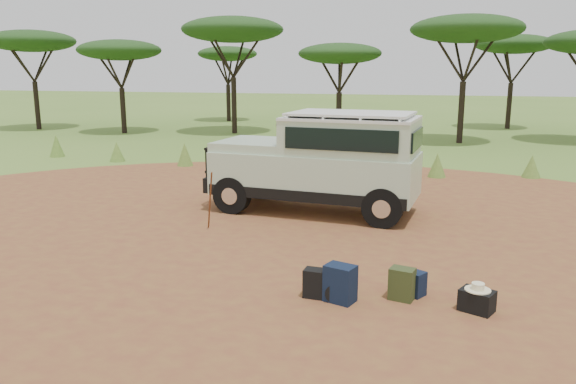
% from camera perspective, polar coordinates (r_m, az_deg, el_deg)
% --- Properties ---
extents(ground, '(140.00, 140.00, 0.00)m').
position_cam_1_polar(ground, '(11.44, -0.69, -5.43)').
color(ground, '#577D2C').
rests_on(ground, ground).
extents(dirt_clearing, '(23.00, 23.00, 0.01)m').
position_cam_1_polar(dirt_clearing, '(11.44, -0.69, -5.41)').
color(dirt_clearing, brown).
rests_on(dirt_clearing, ground).
extents(grass_fringe, '(36.60, 1.60, 0.90)m').
position_cam_1_polar(grass_fringe, '(19.61, 6.46, 3.22)').
color(grass_fringe, '#577D2C').
rests_on(grass_fringe, ground).
extents(acacia_treeline, '(46.70, 13.20, 6.26)m').
position_cam_1_polar(acacia_treeline, '(30.41, 11.15, 14.74)').
color(acacia_treeline, black).
rests_on(acacia_treeline, ground).
extents(safari_vehicle, '(5.32, 2.52, 2.50)m').
position_cam_1_polar(safari_vehicle, '(13.83, 3.47, 2.82)').
color(safari_vehicle, '#B3C9AC').
rests_on(safari_vehicle, ground).
extents(walking_staff, '(0.35, 0.50, 1.36)m').
position_cam_1_polar(walking_staff, '(12.38, -7.93, -0.89)').
color(walking_staff, brown).
rests_on(walking_staff, ground).
extents(backpack_black, '(0.35, 0.27, 0.46)m').
position_cam_1_polar(backpack_black, '(8.87, 2.76, -9.26)').
color(backpack_black, black).
rests_on(backpack_black, ground).
extents(backpack_navy, '(0.53, 0.45, 0.59)m').
position_cam_1_polar(backpack_navy, '(8.72, 5.32, -9.25)').
color(backpack_navy, '#111D35').
rests_on(backpack_navy, ground).
extents(backpack_olive, '(0.42, 0.35, 0.51)m').
position_cam_1_polar(backpack_olive, '(8.93, 11.50, -9.16)').
color(backpack_olive, '#3A4620').
rests_on(backpack_olive, ground).
extents(duffel_navy, '(0.44, 0.41, 0.40)m').
position_cam_1_polar(duffel_navy, '(9.16, 12.58, -9.03)').
color(duffel_navy, '#111D35').
rests_on(duffel_navy, ground).
extents(hard_case, '(0.57, 0.50, 0.33)m').
position_cam_1_polar(hard_case, '(8.84, 18.64, -10.44)').
color(hard_case, black).
rests_on(hard_case, ground).
extents(stuff_sack, '(0.36, 0.36, 0.31)m').
position_cam_1_polar(stuff_sack, '(8.82, 4.81, -9.94)').
color(stuff_sack, black).
rests_on(stuff_sack, ground).
extents(safari_hat, '(0.38, 0.38, 0.11)m').
position_cam_1_polar(safari_hat, '(8.77, 18.73, -9.19)').
color(safari_hat, beige).
rests_on(safari_hat, hard_case).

